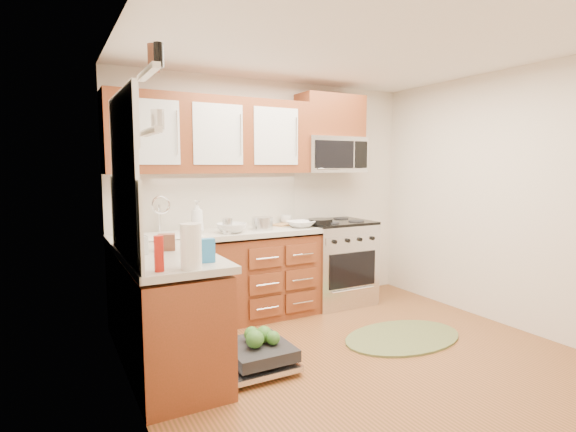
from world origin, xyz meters
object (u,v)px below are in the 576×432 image
upper_cabinets (212,135)px  bowl_b (232,228)px  microwave (331,155)px  cup (286,219)px  sink (166,249)px  cutting_board (284,224)px  skillet (320,221)px  paper_towel_roll (191,246)px  range (336,262)px  rug (403,337)px  dishwasher (254,357)px  stock_pot (262,223)px  bowl_a (301,224)px

upper_cabinets → bowl_b: size_ratio=7.06×
microwave → cup: (-0.53, 0.10, -0.73)m
upper_cabinets → sink: upper_cabinets is taller
microwave → cutting_board: size_ratio=3.05×
microwave → upper_cabinets: bearing=179.0°
skillet → paper_towel_roll: (-1.82, -1.35, 0.09)m
range → rug: size_ratio=0.81×
rug → bowl_b: size_ratio=4.05×
range → sink: range is taller
cutting_board → cup: cup is taller
upper_cabinets → rug: (1.33, -1.35, -1.86)m
upper_cabinets → cutting_board: upper_cabinets is taller
upper_cabinets → range: upper_cabinets is taller
cup → cutting_board: bearing=-129.8°
sink → dishwasher: 1.38m
upper_cabinets → skillet: size_ratio=7.72×
microwave → bowl_b: size_ratio=2.62×
rug → cutting_board: bearing=111.9°
upper_cabinets → skillet: bearing=-12.4°
sink → paper_towel_roll: bearing=-96.9°
microwave → dishwasher: 2.55m
upper_cabinets → paper_towel_roll: upper_cabinets is taller
upper_cabinets → skillet: upper_cabinets is taller
microwave → bowl_b: (-1.32, -0.24, -0.73)m
range → cup: size_ratio=7.54×
upper_cabinets → microwave: (1.41, -0.02, -0.18)m
dishwasher → stock_pot: size_ratio=3.22×
sink → skillet: 1.66m
microwave → bowl_b: microwave is taller
cutting_board → cup: 0.14m
bowl_a → paper_towel_roll: bearing=-139.6°
sink → dishwasher: (0.39, -1.12, -0.70)m
sink → upper_cabinets: bearing=16.4°
bowl_b → cup: (0.79, 0.34, 0.00)m
bowl_b → rug: bearing=-41.2°
rug → cutting_board: 1.70m
cup → dishwasher: bearing=-126.8°
upper_cabinets → microwave: 1.42m
sink → cutting_board: cutting_board is taller
microwave → range: bearing=-90.0°
range → dishwasher: size_ratio=1.36×
microwave → stock_pot: (-0.97, -0.20, -0.71)m
rug → bowl_b: bearing=138.8°
range → stock_pot: size_ratio=4.37×
range → stock_pot: stock_pot is taller
rug → skillet: skillet is taller
rug → skillet: size_ratio=4.43×
microwave → paper_towel_roll: size_ratio=2.63×
range → paper_towel_roll: (-2.10, -1.45, 0.59)m
upper_cabinets → stock_pot: (0.44, -0.23, -0.88)m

